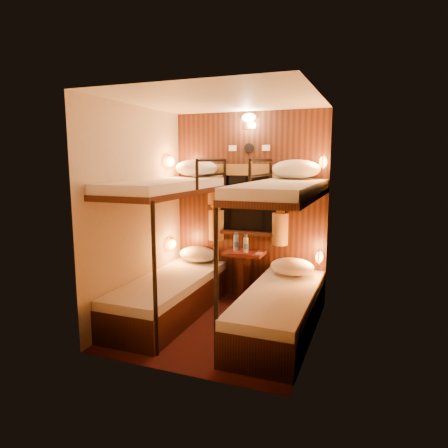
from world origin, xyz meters
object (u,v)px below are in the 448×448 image
at_px(bunk_left, 169,269).
at_px(bunk_right, 280,281).
at_px(bottle_left, 236,243).
at_px(bottle_right, 246,245).
at_px(table, 244,270).

relative_size(bunk_left, bunk_right, 1.00).
height_order(bunk_right, bottle_left, bunk_right).
bearing_deg(bottle_right, table, 127.30).
bearing_deg(bunk_right, bunk_left, 180.00).
distance_m(bunk_left, table, 1.02).
xyz_separation_m(bunk_left, table, (0.65, 0.78, -0.14)).
bearing_deg(table, bottle_left, -169.58).
height_order(bottle_left, bottle_right, bottle_left).
relative_size(table, bottle_right, 2.85).
bearing_deg(bottle_right, bottle_left, 166.69).
bearing_deg(bunk_left, table, 50.33).
distance_m(table, bottle_right, 0.34).
bearing_deg(table, bunk_left, -129.67).
xyz_separation_m(bunk_right, table, (-0.65, 0.78, -0.14)).
xyz_separation_m(bunk_right, bottle_right, (-0.61, 0.73, 0.19)).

